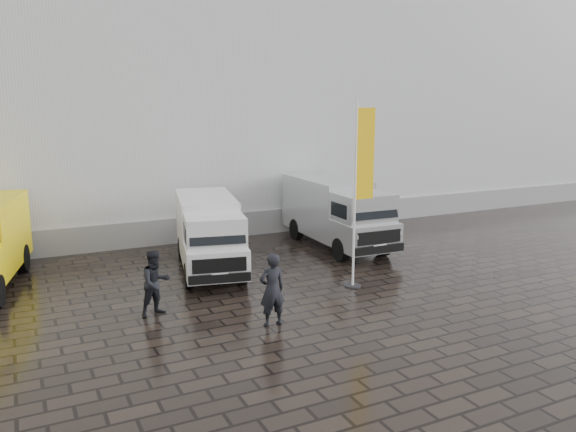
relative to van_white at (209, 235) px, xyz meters
name	(u,v)px	position (x,y,z in m)	size (l,w,h in m)	color
ground	(322,295)	(2.10, -3.85, -1.18)	(120.00, 120.00, 0.00)	black
exhibition_hall	(208,93)	(4.10, 12.15, 4.82)	(44.00, 16.00, 12.00)	silver
hall_plinth	(271,221)	(4.10, 4.10, -0.68)	(44.00, 0.15, 1.00)	gray
van_white	(209,235)	(0.00, 0.00, 0.00)	(1.81, 5.43, 2.35)	white
van_silver	(337,214)	(5.37, 0.85, 0.10)	(1.96, 5.88, 2.55)	silver
flagpole	(360,183)	(3.50, -3.55, 1.93)	(0.88, 0.50, 5.50)	black
wheelie_bin	(343,215)	(7.41, 3.65, -0.62)	(0.67, 0.67, 1.12)	black
person_front	(272,290)	(-0.12, -5.25, -0.26)	(0.67, 0.44, 1.84)	black
person_tent	(156,283)	(-2.51, -3.28, -0.32)	(0.83, 0.65, 1.72)	black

